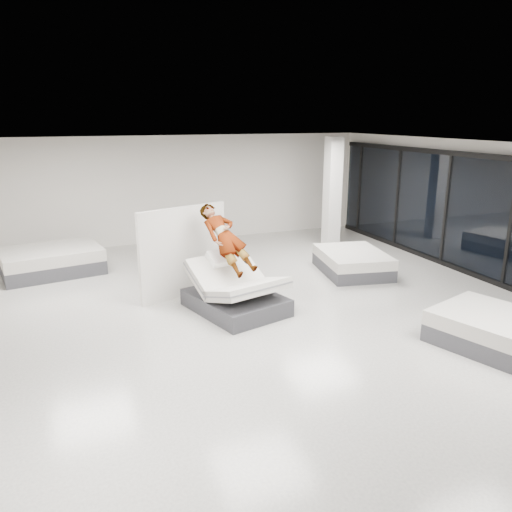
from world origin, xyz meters
The scene contains 10 objects.
room centered at (0.00, 0.00, 1.60)m, with size 14.00×14.04×3.20m.
hero_bed centered at (-0.18, 0.89, 0.37)m, with size 1.90×2.23×1.14m.
person centered at (-0.26, 1.19, 1.20)m, with size 0.64×0.42×1.74m, color slate.
remote centered at (0.05, 0.91, 0.99)m, with size 0.05×0.14×0.03m, color black.
divider_panel centered at (-0.90, 2.15, 0.97)m, with size 2.12×0.10×1.93m, color silver.
flat_bed_right_far centered at (3.33, 2.21, 0.27)m, with size 1.79×2.18×0.54m.
flat_bed_right_near centered at (3.39, -2.30, 0.28)m, with size 2.09×2.41×0.56m.
flat_bed_left_far centered at (-3.59, 4.89, 0.31)m, with size 2.53×2.08×0.62m.
column centered at (4.00, 4.50, 1.60)m, with size 0.40×0.40×3.20m, color beige.
storefront_glazing centered at (5.90, 0.00, 1.45)m, with size 0.12×13.40×2.92m.
Camera 1 is at (-3.17, -7.91, 3.74)m, focal length 35.00 mm.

